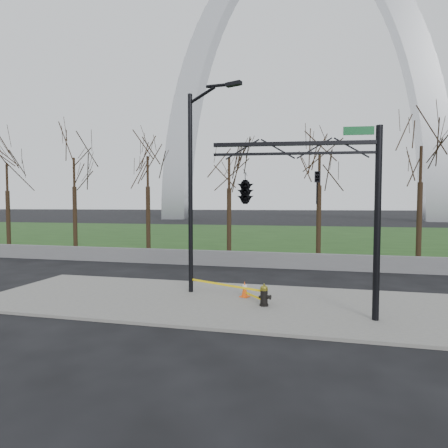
% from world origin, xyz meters
% --- Properties ---
extents(ground, '(500.00, 500.00, 0.00)m').
position_xyz_m(ground, '(0.00, 0.00, 0.00)').
color(ground, black).
rests_on(ground, ground).
extents(sidewalk, '(18.00, 6.00, 0.10)m').
position_xyz_m(sidewalk, '(0.00, 0.00, 0.05)').
color(sidewalk, slate).
rests_on(sidewalk, ground).
extents(grass_strip, '(120.00, 40.00, 0.06)m').
position_xyz_m(grass_strip, '(0.00, 30.00, 0.03)').
color(grass_strip, '#1E3E16').
rests_on(grass_strip, ground).
extents(guardrail, '(60.00, 0.30, 0.90)m').
position_xyz_m(guardrail, '(0.00, 8.00, 0.45)').
color(guardrail, '#59595B').
rests_on(guardrail, ground).
extents(gateway_arch, '(66.00, 6.00, 65.00)m').
position_xyz_m(gateway_arch, '(0.00, 75.00, 32.50)').
color(gateway_arch, '#B6B8BD').
rests_on(gateway_arch, ground).
extents(tree_row, '(41.11, 4.00, 8.54)m').
position_xyz_m(tree_row, '(-2.44, 12.00, 4.27)').
color(tree_row, black).
rests_on(tree_row, ground).
extents(fire_hydrant, '(0.49, 0.31, 0.77)m').
position_xyz_m(fire_hydrant, '(1.66, -0.35, 0.46)').
color(fire_hydrant, black).
rests_on(fire_hydrant, sidewalk).
extents(traffic_cone, '(0.40, 0.40, 0.60)m').
position_xyz_m(traffic_cone, '(0.77, 0.70, 0.40)').
color(traffic_cone, '#FF550D').
rests_on(traffic_cone, sidewalk).
extents(street_light, '(2.31, 0.92, 8.21)m').
position_xyz_m(street_light, '(-1.28, 0.97, 4.69)').
color(street_light, black).
rests_on(street_light, ground).
extents(traffic_signal_mast, '(5.07, 2.53, 6.00)m').
position_xyz_m(traffic_signal_mast, '(1.95, -1.51, 4.15)').
color(traffic_signal_mast, black).
rests_on(traffic_signal_mast, ground).
extents(caution_tape, '(3.15, 1.39, 0.40)m').
position_xyz_m(caution_tape, '(0.40, 0.30, 0.52)').
color(caution_tape, yellow).
rests_on(caution_tape, ground).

